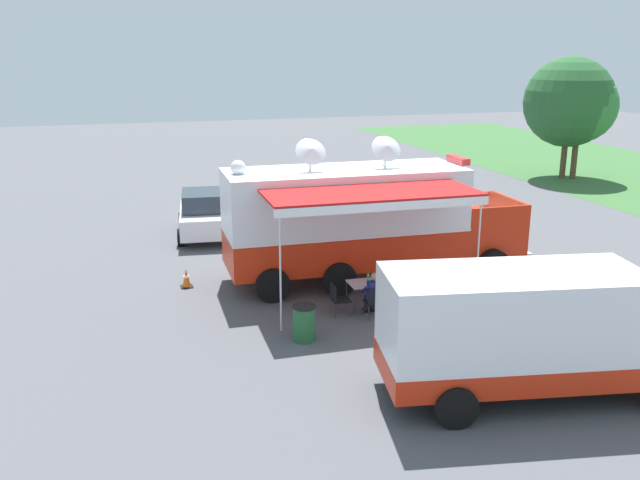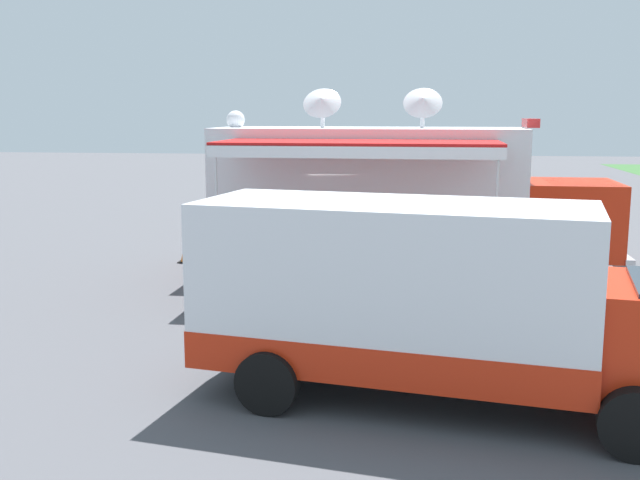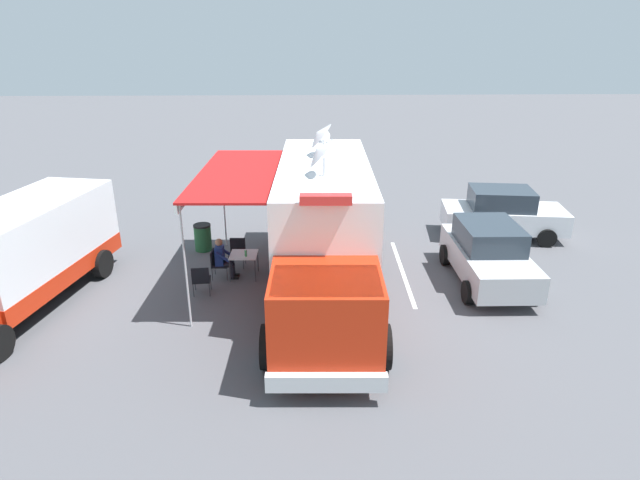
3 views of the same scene
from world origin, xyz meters
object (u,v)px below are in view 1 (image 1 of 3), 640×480
(folding_chair_spare_by_truck, at_px, (418,299))
(support_truck, at_px, (536,333))
(water_bottle, at_px, (368,278))
(trash_bin, at_px, (304,323))
(command_truck, at_px, (368,218))
(folding_chair_at_table, at_px, (376,300))
(traffic_cone, at_px, (186,278))
(folding_table, at_px, (363,285))
(car_far_corner, at_px, (204,214))
(seated_responder, at_px, (373,293))
(car_behind_truck, at_px, (309,217))
(folding_chair_beside_table, at_px, (338,297))

(folding_chair_spare_by_truck, height_order, support_truck, support_truck)
(water_bottle, bearing_deg, trash_bin, -53.88)
(command_truck, bearing_deg, folding_chair_at_table, -16.97)
(traffic_cone, bearing_deg, folding_table, 54.91)
(trash_bin, xyz_separation_m, car_far_corner, (-10.48, -1.02, 0.42))
(folding_table, xyz_separation_m, seated_responder, (0.61, 0.05, -0.02))
(folding_chair_at_table, distance_m, seated_responder, 0.23)
(traffic_cone, relative_size, car_far_corner, 0.13)
(command_truck, distance_m, car_far_corner, 7.83)
(folding_table, relative_size, folding_chair_at_table, 0.94)
(folding_table, relative_size, folding_chair_spare_by_truck, 0.94)
(trash_bin, xyz_separation_m, traffic_cone, (-4.78, -2.36, -0.18))
(command_truck, bearing_deg, folding_table, -23.27)
(water_bottle, bearing_deg, car_far_corner, -159.19)
(folding_chair_at_table, bearing_deg, folding_table, -176.61)
(folding_chair_at_table, relative_size, support_truck, 0.12)
(water_bottle, relative_size, traffic_cone, 0.39)
(folding_chair_spare_by_truck, relative_size, car_far_corner, 0.20)
(folding_chair_spare_by_truck, height_order, traffic_cone, folding_chair_spare_by_truck)
(command_truck, distance_m, folding_chair_spare_by_truck, 3.69)
(support_truck, xyz_separation_m, car_behind_truck, (-12.78, -1.10, -0.51))
(command_truck, bearing_deg, folding_chair_spare_by_truck, 2.80)
(water_bottle, distance_m, car_far_corner, 9.40)
(seated_responder, distance_m, trash_bin, 2.43)
(seated_responder, distance_m, support_truck, 5.31)
(trash_bin, bearing_deg, traffic_cone, -153.75)
(car_far_corner, bearing_deg, traffic_cone, -13.22)
(folding_chair_at_table, bearing_deg, command_truck, 163.03)
(traffic_cone, bearing_deg, folding_chair_spare_by_truck, 53.28)
(command_truck, xyz_separation_m, folding_chair_at_table, (3.13, -0.95, -1.43))
(folding_chair_beside_table, height_order, support_truck, support_truck)
(command_truck, height_order, trash_bin, command_truck)
(folding_chair_beside_table, distance_m, support_truck, 5.94)
(car_far_corner, bearing_deg, folding_chair_spare_by_truck, 23.58)
(command_truck, height_order, traffic_cone, command_truck)
(support_truck, bearing_deg, car_behind_truck, -175.07)
(command_truck, height_order, folding_chair_spare_by_truck, command_truck)
(folding_table, bearing_deg, seated_responder, 4.90)
(folding_chair_beside_table, relative_size, folding_chair_spare_by_truck, 1.00)
(support_truck, bearing_deg, folding_chair_spare_by_truck, -174.39)
(folding_table, height_order, trash_bin, trash_bin)
(support_truck, bearing_deg, car_far_corner, -161.73)
(trash_bin, bearing_deg, seated_responder, 114.33)
(folding_chair_at_table, relative_size, folding_chair_beside_table, 1.00)
(traffic_cone, bearing_deg, folding_chair_beside_table, 46.56)
(water_bottle, bearing_deg, folding_chair_beside_table, -69.40)
(folding_chair_beside_table, bearing_deg, command_truck, 144.81)
(folding_chair_spare_by_truck, distance_m, seated_responder, 1.21)
(command_truck, bearing_deg, car_behind_truck, -174.22)
(water_bottle, bearing_deg, folding_chair_at_table, -7.78)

